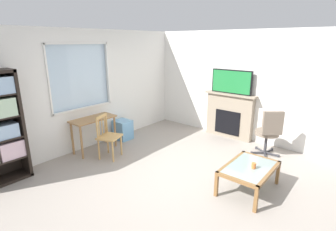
{
  "coord_description": "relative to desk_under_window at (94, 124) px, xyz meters",
  "views": [
    {
      "loc": [
        -3.16,
        -2.33,
        2.32
      ],
      "look_at": [
        0.19,
        0.42,
        1.05
      ],
      "focal_mm": 27.3,
      "sensor_mm": 36.0,
      "label": 1
    }
  ],
  "objects": [
    {
      "name": "ground",
      "position": [
        0.15,
        -2.22,
        -0.62
      ],
      "size": [
        6.15,
        6.13,
        0.02
      ],
      "primitive_type": "cube",
      "color": "#9E9389"
    },
    {
      "name": "wall_back_with_window",
      "position": [
        0.17,
        0.35,
        0.63
      ],
      "size": [
        5.15,
        0.15,
        2.57
      ],
      "color": "white",
      "rests_on": "ground"
    },
    {
      "name": "wall_right",
      "position": [
        2.79,
        -2.22,
        0.67
      ],
      "size": [
        0.12,
        5.33,
        2.57
      ],
      "primitive_type": "cube",
      "color": "white",
      "rests_on": "ground"
    },
    {
      "name": "coffee_table",
      "position": [
        0.63,
        -3.23,
        -0.25
      ],
      "size": [
        1.01,
        0.67,
        0.41
      ],
      "color": "#8C9E99",
      "rests_on": "ground"
    },
    {
      "name": "wooden_chair",
      "position": [
        -0.03,
        -0.52,
        -0.15
      ],
      "size": [
        0.54,
        0.52,
        0.9
      ],
      "color": "tan",
      "rests_on": "ground"
    },
    {
      "name": "desk_under_window",
      "position": [
        0.0,
        0.0,
        0.0
      ],
      "size": [
        0.95,
        0.44,
        0.74
      ],
      "color": "#A37547",
      "rests_on": "ground"
    },
    {
      "name": "plastic_drawer_unit",
      "position": [
        0.84,
        0.05,
        -0.38
      ],
      "size": [
        0.35,
        0.4,
        0.47
      ],
      "primitive_type": "cube",
      "color": "#72ADDB",
      "rests_on": "ground"
    },
    {
      "name": "sippy_cup",
      "position": [
        0.61,
        -3.3,
        -0.15
      ],
      "size": [
        0.07,
        0.07,
        0.09
      ],
      "primitive_type": "cylinder",
      "color": "orange",
      "rests_on": "coffee_table"
    },
    {
      "name": "office_chair",
      "position": [
        2.11,
        -3.02,
        -0.06
      ],
      "size": [
        0.62,
        0.58,
        1.0
      ],
      "color": "#7A6B5B",
      "rests_on": "ground"
    },
    {
      "name": "tv",
      "position": [
        2.61,
        -1.88,
        0.78
      ],
      "size": [
        0.06,
        1.01,
        0.57
      ],
      "color": "black",
      "rests_on": "fireplace"
    },
    {
      "name": "fireplace",
      "position": [
        2.63,
        -1.88,
        -0.06
      ],
      "size": [
        0.26,
        1.27,
        1.11
      ],
      "color": "gray",
      "rests_on": "ground"
    }
  ]
}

